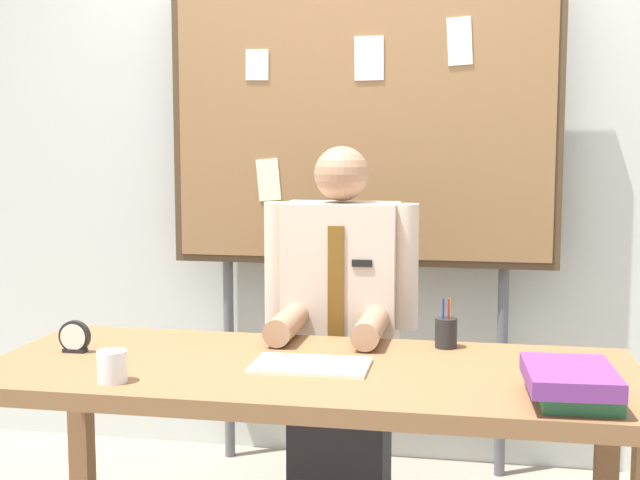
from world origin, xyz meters
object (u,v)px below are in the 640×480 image
desk (309,392)px  desk_clock (75,338)px  bulletin_board (361,123)px  coffee_mug (112,366)px  book_stack (573,383)px  open_notebook (311,365)px  pen_holder (446,332)px  person (341,351)px

desk → desk_clock: size_ratio=19.07×
bulletin_board → coffee_mug: size_ratio=23.89×
book_stack → open_notebook: bearing=164.1°
bulletin_board → book_stack: bulletin_board is taller
open_notebook → pen_holder: pen_holder is taller
desk_clock → book_stack: bearing=-9.4°
desk → bulletin_board: 1.34m
book_stack → desk_clock: 1.49m
book_stack → coffee_mug: bearing=-177.8°
desk → book_stack: book_stack is taller
bulletin_board → pen_holder: bulletin_board is taller
desk → desk_clock: desk_clock is taller
book_stack → desk_clock: size_ratio=3.12×
person → book_stack: bearing=-47.6°
desk → pen_holder: (0.38, 0.30, 0.13)m
bulletin_board → book_stack: 1.63m
coffee_mug → person: bearing=59.6°
person → coffee_mug: size_ratio=15.65×
desk → book_stack: size_ratio=6.12×
desk → book_stack: 0.76m
desk → bulletin_board: size_ratio=0.92×
desk → bulletin_board: (-0.00, 1.07, 0.81)m
book_stack → open_notebook: size_ratio=0.92×
open_notebook → desk: bearing=116.2°
coffee_mug → desk_clock: bearing=131.4°
bulletin_board → open_notebook: size_ratio=6.16×
open_notebook → coffee_mug: (-0.50, -0.25, 0.04)m
open_notebook → desk_clock: bearing=176.9°
pen_holder → coffee_mug: bearing=-147.0°
coffee_mug → pen_holder: size_ratio=0.54×
open_notebook → pen_holder: 0.49m
desk → person: 0.57m
book_stack → coffee_mug: book_stack is taller
desk → coffee_mug: coffee_mug is taller
desk → person: person is taller
book_stack → coffee_mug: size_ratio=3.57×
person → coffee_mug: 0.98m
desk → coffee_mug: bearing=-151.2°
person → book_stack: 1.08m
desk → open_notebook: (0.01, -0.02, 0.09)m
book_stack → person: bearing=132.4°
desk → desk_clock: (-0.75, 0.02, 0.12)m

